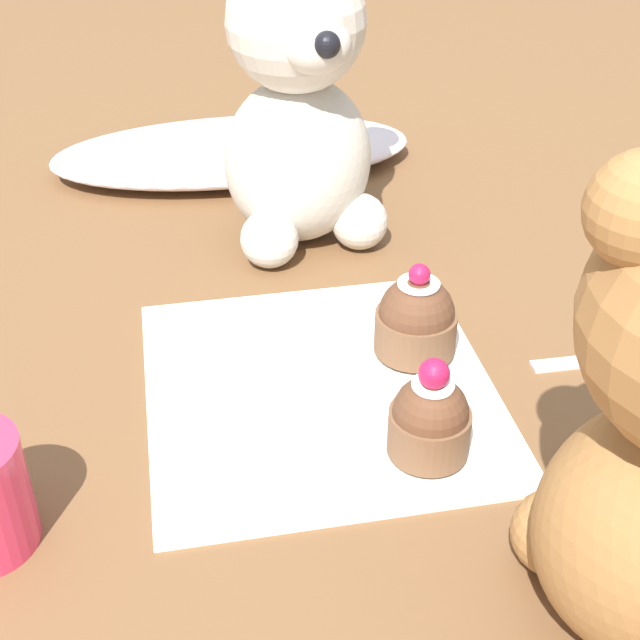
{
  "coord_description": "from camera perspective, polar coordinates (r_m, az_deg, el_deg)",
  "views": [
    {
      "loc": [
        -0.09,
        -0.45,
        0.37
      ],
      "look_at": [
        0.0,
        0.0,
        0.06
      ],
      "focal_mm": 50.0,
      "sensor_mm": 36.0,
      "label": 1
    }
  ],
  "objects": [
    {
      "name": "cupcake_near_tan_bear",
      "position": [
        0.52,
        7.05,
        -6.32
      ],
      "size": [
        0.05,
        0.05,
        0.07
      ],
      "color": "brown",
      "rests_on": "knitted_placemat"
    },
    {
      "name": "teaspoon",
      "position": [
        0.64,
        18.5,
        -2.24
      ],
      "size": [
        0.12,
        0.01,
        0.01
      ],
      "primitive_type": "cube",
      "rotation": [
        0.0,
        0.0,
        6.26
      ],
      "color": "silver",
      "rests_on": "ground_plane"
    },
    {
      "name": "knitted_placemat",
      "position": [
        0.58,
        -0.0,
        -4.3
      ],
      "size": [
        0.22,
        0.24,
        0.01
      ],
      "primitive_type": "cube",
      "color": "silver",
      "rests_on": "ground_plane"
    },
    {
      "name": "tulle_cloth",
      "position": [
        0.88,
        -5.59,
        10.75
      ],
      "size": [
        0.35,
        0.15,
        0.03
      ],
      "primitive_type": "ellipsoid",
      "color": "silver",
      "rests_on": "ground_plane"
    },
    {
      "name": "teddy_bear_cream",
      "position": [
        0.71,
        -1.37,
        13.4
      ],
      "size": [
        0.14,
        0.13,
        0.24
      ],
      "rotation": [
        0.0,
        0.0,
        0.2
      ],
      "color": "beige",
      "rests_on": "ground_plane"
    },
    {
      "name": "cupcake_near_cream_bear",
      "position": [
        0.6,
        6.17,
        -0.0
      ],
      "size": [
        0.06,
        0.06,
        0.07
      ],
      "color": "brown",
      "rests_on": "knitted_placemat"
    },
    {
      "name": "ground_plane",
      "position": [
        0.59,
        -0.0,
        -4.53
      ],
      "size": [
        4.0,
        4.0,
        0.0
      ],
      "primitive_type": "plane",
      "color": "brown"
    }
  ]
}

